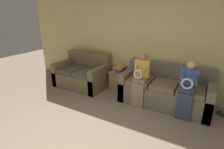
{
  "coord_description": "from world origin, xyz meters",
  "views": [
    {
      "loc": [
        1.51,
        -1.47,
        2.09
      ],
      "look_at": [
        -0.29,
        1.7,
        0.77
      ],
      "focal_mm": 28.0,
      "sensor_mm": 36.0,
      "label": 1
    }
  ],
  "objects_px": {
    "child_left_seated": "(140,78)",
    "child_right_seated": "(187,88)",
    "couch_side": "(83,75)",
    "book_stack": "(120,69)",
    "side_shelf": "(120,80)",
    "couch_main": "(165,90)"
  },
  "relations": [
    {
      "from": "side_shelf",
      "to": "book_stack",
      "type": "xyz_separation_m",
      "value": [
        0.0,
        -0.01,
        0.34
      ]
    },
    {
      "from": "couch_side",
      "to": "child_right_seated",
      "type": "bearing_deg",
      "value": -5.56
    },
    {
      "from": "couch_side",
      "to": "side_shelf",
      "type": "xyz_separation_m",
      "value": [
        1.09,
        0.3,
        -0.06
      ]
    },
    {
      "from": "couch_main",
      "to": "book_stack",
      "type": "xyz_separation_m",
      "value": [
        -1.3,
        0.21,
        0.27
      ]
    },
    {
      "from": "couch_side",
      "to": "book_stack",
      "type": "distance_m",
      "value": 1.16
    },
    {
      "from": "couch_main",
      "to": "couch_side",
      "type": "height_order",
      "value": "couch_side"
    },
    {
      "from": "couch_side",
      "to": "child_left_seated",
      "type": "distance_m",
      "value": 1.94
    },
    {
      "from": "child_right_seated",
      "to": "book_stack",
      "type": "xyz_separation_m",
      "value": [
        -1.79,
        0.58,
        -0.04
      ]
    },
    {
      "from": "couch_side",
      "to": "book_stack",
      "type": "bearing_deg",
      "value": 15.28
    },
    {
      "from": "couch_main",
      "to": "side_shelf",
      "type": "bearing_deg",
      "value": 170.57
    },
    {
      "from": "child_right_seated",
      "to": "book_stack",
      "type": "relative_size",
      "value": 3.73
    },
    {
      "from": "side_shelf",
      "to": "child_right_seated",
      "type": "bearing_deg",
      "value": -18.07
    },
    {
      "from": "couch_side",
      "to": "book_stack",
      "type": "relative_size",
      "value": 4.58
    },
    {
      "from": "couch_side",
      "to": "side_shelf",
      "type": "relative_size",
      "value": 2.76
    },
    {
      "from": "couch_side",
      "to": "child_right_seated",
      "type": "height_order",
      "value": "child_right_seated"
    },
    {
      "from": "couch_main",
      "to": "child_right_seated",
      "type": "distance_m",
      "value": 0.69
    },
    {
      "from": "child_right_seated",
      "to": "book_stack",
      "type": "distance_m",
      "value": 1.88
    },
    {
      "from": "book_stack",
      "to": "side_shelf",
      "type": "bearing_deg",
      "value": 109.69
    },
    {
      "from": "child_right_seated",
      "to": "book_stack",
      "type": "bearing_deg",
      "value": 162.11
    },
    {
      "from": "child_left_seated",
      "to": "child_right_seated",
      "type": "bearing_deg",
      "value": -0.23
    },
    {
      "from": "couch_side",
      "to": "book_stack",
      "type": "xyz_separation_m",
      "value": [
        1.09,
        0.3,
        0.28
      ]
    },
    {
      "from": "couch_side",
      "to": "child_right_seated",
      "type": "relative_size",
      "value": 1.23
    }
  ]
}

